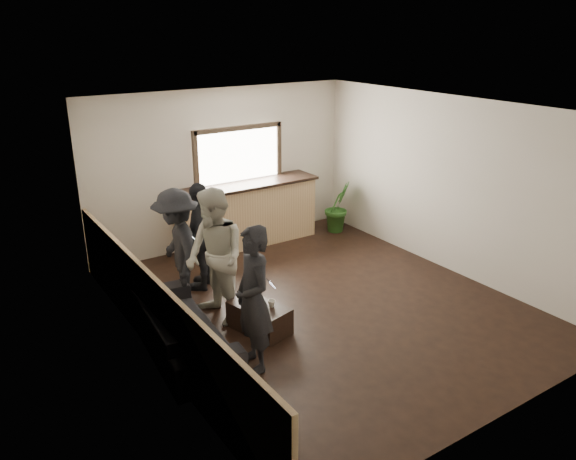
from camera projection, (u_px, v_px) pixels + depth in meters
ground at (322, 304)px, 8.11m from camera, size 5.00×6.00×0.01m
room_shell at (278, 218)px, 7.22m from camera, size 5.01×6.01×2.80m
bar_counter at (247, 210)px, 10.15m from camera, size 2.70×0.68×2.13m
sofa at (181, 326)px, 6.90m from camera, size 1.02×2.21×0.63m
coffee_table at (259, 318)px, 7.38m from camera, size 0.64×0.90×0.36m
cup_a at (245, 302)px, 7.30m from camera, size 0.14×0.14×0.10m
cup_b at (272, 303)px, 7.27m from camera, size 0.13×0.13×0.09m
potted_plant at (338, 207)px, 10.84m from camera, size 0.62×0.55×0.98m
person_a at (253, 299)px, 6.36m from camera, size 0.52×0.69×1.75m
person_b at (215, 257)px, 7.38m from camera, size 0.76×0.95×1.85m
person_c at (178, 250)px, 7.79m from camera, size 0.86×1.23×1.73m
person_d at (201, 236)px, 8.39m from camera, size 0.95×0.99×1.66m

